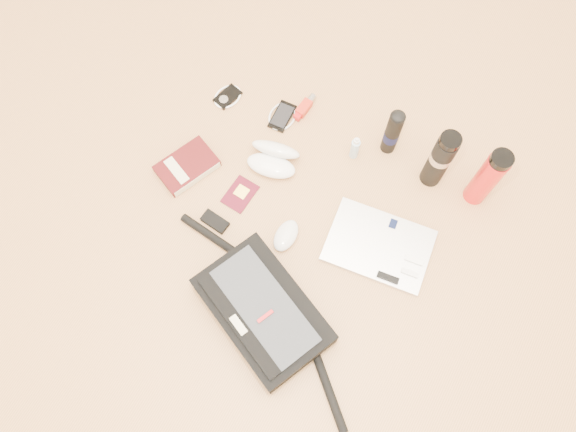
# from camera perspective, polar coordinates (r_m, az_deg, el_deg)

# --- Properties ---
(ground) EXTENTS (4.00, 4.00, 0.00)m
(ground) POSITION_cam_1_polar(r_m,az_deg,el_deg) (1.77, -0.32, -3.24)
(ground) COLOR #B57F4B
(ground) RESTS_ON ground
(messenger_bag) EXTENTS (0.75, 0.40, 0.11)m
(messenger_bag) POSITION_cam_1_polar(r_m,az_deg,el_deg) (1.67, -2.62, -9.59)
(messenger_bag) COLOR black
(messenger_bag) RESTS_ON ground
(laptop) EXTENTS (0.34, 0.26, 0.03)m
(laptop) POSITION_cam_1_polar(r_m,az_deg,el_deg) (1.78, 9.23, -3.04)
(laptop) COLOR silver
(laptop) RESTS_ON ground
(book) EXTENTS (0.19, 0.22, 0.04)m
(book) POSITION_cam_1_polar(r_m,az_deg,el_deg) (1.88, -10.21, 4.98)
(book) COLOR #410B0D
(book) RESTS_ON ground
(passport) EXTENTS (0.09, 0.12, 0.01)m
(passport) POSITION_cam_1_polar(r_m,az_deg,el_deg) (1.83, -4.89, 2.24)
(passport) COLOR #450816
(passport) RESTS_ON ground
(mouse) EXTENTS (0.07, 0.11, 0.04)m
(mouse) POSITION_cam_1_polar(r_m,az_deg,el_deg) (1.76, -0.21, -2.00)
(mouse) COLOR silver
(mouse) RESTS_ON ground
(sunglasses_case) EXTENTS (0.19, 0.17, 0.09)m
(sunglasses_case) POSITION_cam_1_polar(r_m,az_deg,el_deg) (1.85, -1.50, 5.93)
(sunglasses_case) COLOR white
(sunglasses_case) RESTS_ON ground
(ipod) EXTENTS (0.10, 0.10, 0.01)m
(ipod) POSITION_cam_1_polar(r_m,az_deg,el_deg) (2.01, -6.16, 11.95)
(ipod) COLOR black
(ipod) RESTS_ON ground
(phone) EXTENTS (0.10, 0.12, 0.01)m
(phone) POSITION_cam_1_polar(r_m,az_deg,el_deg) (1.96, -0.59, 10.10)
(phone) COLOR black
(phone) RESTS_ON ground
(inhaler) EXTENTS (0.04, 0.11, 0.03)m
(inhaler) POSITION_cam_1_polar(r_m,az_deg,el_deg) (1.96, 1.71, 11.00)
(inhaler) COLOR #AC2516
(inhaler) RESTS_ON ground
(spray_bottle) EXTENTS (0.03, 0.03, 0.11)m
(spray_bottle) POSITION_cam_1_polar(r_m,az_deg,el_deg) (1.86, 6.81, 6.85)
(spray_bottle) COLOR #9FC3DD
(spray_bottle) RESTS_ON ground
(aerosol_can) EXTENTS (0.06, 0.06, 0.21)m
(aerosol_can) POSITION_cam_1_polar(r_m,az_deg,el_deg) (1.84, 10.59, 8.40)
(aerosol_can) COLOR black
(aerosol_can) RESTS_ON ground
(thermos_black) EXTENTS (0.08, 0.08, 0.26)m
(thermos_black) POSITION_cam_1_polar(r_m,az_deg,el_deg) (1.80, 15.17, 5.58)
(thermos_black) COLOR black
(thermos_black) RESTS_ON ground
(thermos_red) EXTENTS (0.09, 0.09, 0.27)m
(thermos_red) POSITION_cam_1_polar(r_m,az_deg,el_deg) (1.81, 19.58, 3.68)
(thermos_red) COLOR red
(thermos_red) RESTS_ON ground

